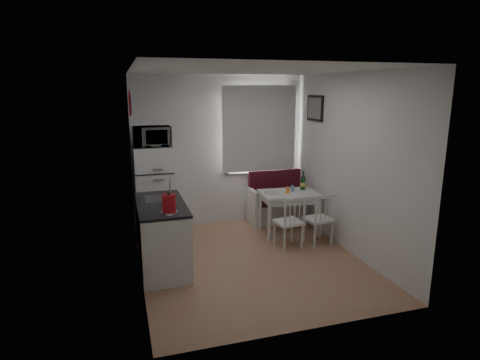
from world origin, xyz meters
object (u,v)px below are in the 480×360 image
object	(u,v)px
chair_right	(321,214)
dining_table	(289,197)
kitchen_counter	(162,235)
bench	(283,204)
chair_left	(291,217)
kettle	(169,204)
microwave	(152,136)
wine_bottle	(303,180)
fridge	(154,192)

from	to	relation	value
chair_right	dining_table	bearing A→B (deg)	104.00
kitchen_counter	bench	size ratio (longest dim) A/B	1.02
chair_left	chair_right	bearing A→B (deg)	-8.51
bench	kettle	world-z (taller)	kettle
dining_table	kettle	bearing A→B (deg)	-144.66
chair_right	microwave	distance (m)	2.87
chair_right	kitchen_counter	bearing A→B (deg)	174.90
bench	microwave	size ratio (longest dim) A/B	2.28
chair_left	wine_bottle	world-z (taller)	wine_bottle
dining_table	kettle	xyz separation A→B (m)	(-2.11, -1.26, 0.41)
kitchen_counter	dining_table	xyz separation A→B (m)	(2.16, 0.73, 0.17)
dining_table	wine_bottle	size ratio (longest dim) A/B	3.05
dining_table	wine_bottle	world-z (taller)	wine_bottle
bench	kettle	xyz separation A→B (m)	(-2.28, -1.88, 0.73)
microwave	wine_bottle	world-z (taller)	microwave
kitchen_counter	wine_bottle	size ratio (longest dim) A/B	4.10
microwave	wine_bottle	xyz separation A→B (m)	(2.43, -0.36, -0.78)
kitchen_counter	chair_left	size ratio (longest dim) A/B	3.01
kitchen_counter	chair_left	xyz separation A→B (m)	(1.91, 0.08, 0.05)
dining_table	microwave	bearing A→B (deg)	172.29
chair_left	microwave	size ratio (longest dim) A/B	0.78
kettle	bench	bearing A→B (deg)	39.54
microwave	kettle	world-z (taller)	microwave
kitchen_counter	microwave	xyz separation A→B (m)	(0.02, 1.19, 1.19)
fridge	dining_table	bearing A→B (deg)	-13.53
chair_right	fridge	distance (m)	2.67
bench	dining_table	size ratio (longest dim) A/B	1.31
dining_table	wine_bottle	distance (m)	0.39
kitchen_counter	kettle	xyz separation A→B (m)	(0.05, -0.53, 0.58)
microwave	wine_bottle	bearing A→B (deg)	-8.52
bench	chair_right	size ratio (longest dim) A/B	2.93
chair_right	kettle	xyz separation A→B (m)	(-2.36, -0.60, 0.53)
dining_table	chair_left	world-z (taller)	chair_left
kettle	dining_table	bearing A→B (deg)	30.79
chair_left	microwave	xyz separation A→B (m)	(-1.89, 1.12, 1.14)
dining_table	fridge	bearing A→B (deg)	171.02
chair_right	kettle	size ratio (longest dim) A/B	1.65
dining_table	chair_right	xyz separation A→B (m)	(0.25, -0.65, -0.11)
kitchen_counter	microwave	distance (m)	1.68
bench	chair_left	bearing A→B (deg)	-108.19
chair_right	fridge	xyz separation A→B (m)	(-2.39, 1.17, 0.23)
wine_bottle	microwave	bearing A→B (deg)	171.48
chair_right	wine_bottle	xyz separation A→B (m)	(0.04, 0.75, 0.35)
chair_right	wine_bottle	distance (m)	0.83
kitchen_counter	chair_right	size ratio (longest dim) A/B	3.00
kitchen_counter	chair_right	bearing A→B (deg)	1.80
bench	kettle	distance (m)	3.04
kitchen_counter	microwave	bearing A→B (deg)	89.06
chair_left	kettle	world-z (taller)	kettle
kitchen_counter	chair_left	distance (m)	1.91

